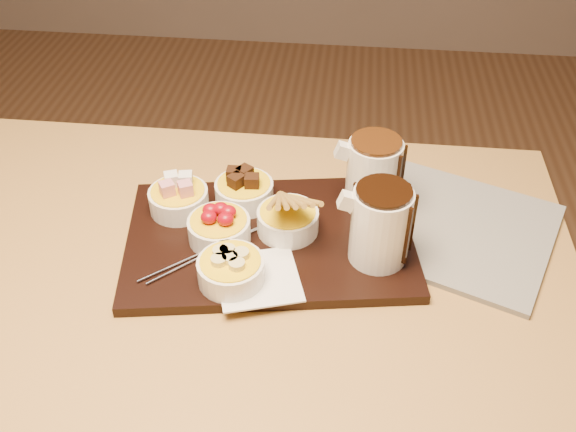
# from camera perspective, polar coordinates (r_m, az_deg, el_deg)

# --- Properties ---
(dining_table) EXTENTS (1.20, 0.80, 0.75)m
(dining_table) POSITION_cam_1_polar(r_m,az_deg,el_deg) (1.09, -7.67, -8.38)
(dining_table) COLOR #AE8240
(dining_table) RESTS_ON ground
(serving_board) EXTENTS (0.50, 0.37, 0.02)m
(serving_board) POSITION_cam_1_polar(r_m,az_deg,el_deg) (1.04, -1.64, -2.05)
(serving_board) COLOR black
(serving_board) RESTS_ON dining_table
(napkin) EXTENTS (0.15, 0.15, 0.00)m
(napkin) POSITION_cam_1_polar(r_m,az_deg,el_deg) (0.96, -2.65, -5.55)
(napkin) COLOR white
(napkin) RESTS_ON serving_board
(bowl_marshmallows) EXTENTS (0.10, 0.10, 0.04)m
(bowl_marshmallows) POSITION_cam_1_polar(r_m,az_deg,el_deg) (1.09, -9.67, 1.39)
(bowl_marshmallows) COLOR white
(bowl_marshmallows) RESTS_ON serving_board
(bowl_cake) EXTENTS (0.10, 0.10, 0.04)m
(bowl_cake) POSITION_cam_1_polar(r_m,az_deg,el_deg) (1.10, -3.91, 2.09)
(bowl_cake) COLOR white
(bowl_cake) RESTS_ON serving_board
(bowl_strawberries) EXTENTS (0.10, 0.10, 0.04)m
(bowl_strawberries) POSITION_cam_1_polar(r_m,az_deg,el_deg) (1.02, -6.13, -1.21)
(bowl_strawberries) COLOR white
(bowl_strawberries) RESTS_ON serving_board
(bowl_biscotti) EXTENTS (0.10, 0.10, 0.04)m
(bowl_biscotti) POSITION_cam_1_polar(r_m,az_deg,el_deg) (1.03, -0.02, -0.46)
(bowl_biscotti) COLOR white
(bowl_biscotti) RESTS_ON serving_board
(bowl_bananas) EXTENTS (0.10, 0.10, 0.04)m
(bowl_bananas) POSITION_cam_1_polar(r_m,az_deg,el_deg) (0.95, -5.09, -4.88)
(bowl_bananas) COLOR white
(bowl_bananas) RESTS_ON serving_board
(pitcher_dark_chocolate) EXTENTS (0.10, 0.10, 0.12)m
(pitcher_dark_chocolate) POSITION_cam_1_polar(r_m,az_deg,el_deg) (0.97, 8.20, -0.88)
(pitcher_dark_chocolate) COLOR silver
(pitcher_dark_chocolate) RESTS_ON serving_board
(pitcher_milk_chocolate) EXTENTS (0.10, 0.10, 0.12)m
(pitcher_milk_chocolate) POSITION_cam_1_polar(r_m,az_deg,el_deg) (1.07, 7.58, 3.63)
(pitcher_milk_chocolate) COLOR silver
(pitcher_milk_chocolate) RESTS_ON serving_board
(fondue_skewers) EXTENTS (0.19, 0.21, 0.01)m
(fondue_skewers) POSITION_cam_1_polar(r_m,az_deg,el_deg) (1.02, -6.67, -2.80)
(fondue_skewers) COLOR silver
(fondue_skewers) RESTS_ON serving_board
(newspaper) EXTENTS (0.44, 0.40, 0.01)m
(newspaper) POSITION_cam_1_polar(r_m,az_deg,el_deg) (1.11, 13.40, -0.67)
(newspaper) COLOR beige
(newspaper) RESTS_ON dining_table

